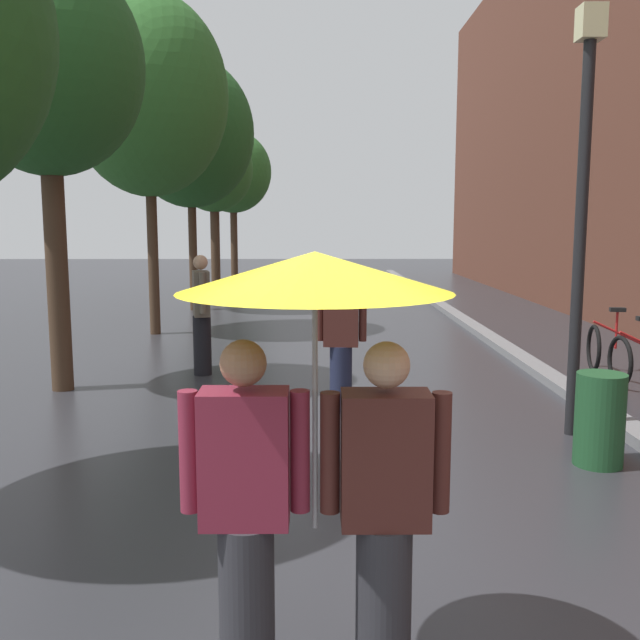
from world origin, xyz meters
The scene contains 12 objects.
kerb_strip centered at (3.20, 10.00, 0.06)m, with size 0.30×36.00×0.12m, color slate.
street_tree_1 centered at (-3.42, 6.18, 4.12)m, with size 2.41×2.41×5.54m.
street_tree_2 centered at (-3.26, 10.86, 4.59)m, with size 3.05×3.05×6.52m.
street_tree_3 centered at (-3.15, 14.74, 4.38)m, with size 3.14×3.14×6.21m.
street_tree_4 centered at (-3.25, 19.36, 3.83)m, with size 2.44×2.44×5.21m.
street_tree_5 centered at (-3.15, 23.59, 4.06)m, with size 2.86×2.86×5.59m.
parked_bicycle_5 centered at (4.57, 7.22, 0.38)m, with size 1.17×0.85×0.96m.
couple_under_umbrella centered at (-0.07, 0.16, 1.43)m, with size 1.23×1.22×2.07m.
street_lamp_post centered at (2.60, 4.17, 2.50)m, with size 0.24×0.24×4.27m.
litter_bin centered at (2.51, 3.24, 0.42)m, with size 0.44×0.44×0.85m, color #1E4C28.
pedestrian_walking_midground centered at (-1.71, 7.09, 0.89)m, with size 0.31×0.58×1.74m.
pedestrian_walking_far centered at (0.23, 5.10, 0.81)m, with size 0.59×0.26×1.59m.
Camera 1 is at (-0.06, -2.88, 2.19)m, focal length 39.18 mm.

